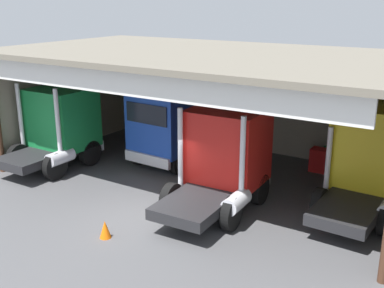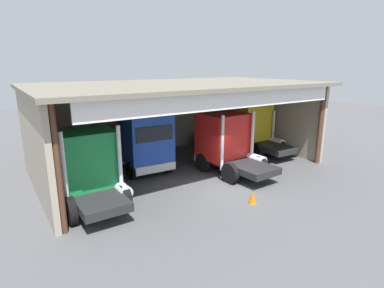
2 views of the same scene
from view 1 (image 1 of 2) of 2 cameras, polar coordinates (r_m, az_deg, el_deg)
ground_plane at (r=16.38m, az=-5.83°, el=-8.49°), size 80.00×80.00×0.00m
workshop_shed at (r=19.45m, az=3.45°, el=6.92°), size 16.52×9.58×5.14m
truck_green_right_bay at (r=21.23m, az=-15.79°, el=2.15°), size 2.70×4.31×3.70m
truck_blue_center_left_bay at (r=20.49m, az=-2.99°, el=2.32°), size 2.69×4.59×3.57m
truck_red_yard_outside at (r=16.44m, az=3.80°, el=-1.59°), size 2.84×4.93×3.59m
truck_yellow_left_bay at (r=17.20m, az=20.74°, el=-1.54°), size 2.63×5.21×3.61m
oil_drum at (r=21.41m, az=16.32°, el=-1.54°), size 0.58×0.58×0.91m
tool_cart at (r=20.76m, az=15.36°, el=-1.92°), size 0.90×0.60×1.00m
traffic_cone at (r=14.96m, az=-10.46°, el=-10.10°), size 0.36×0.36×0.56m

